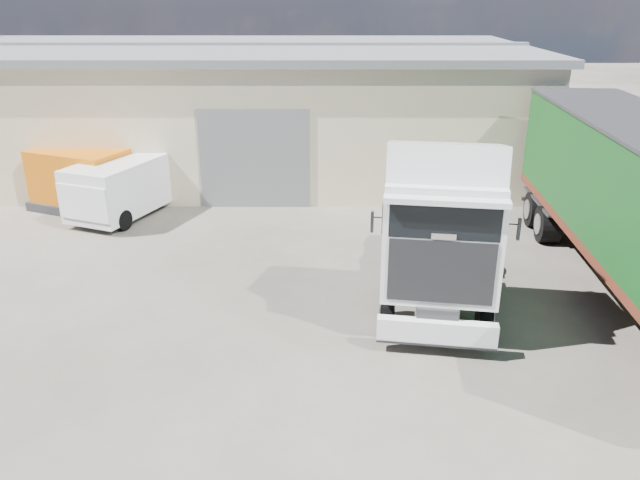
{
  "coord_description": "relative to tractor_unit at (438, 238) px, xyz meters",
  "views": [
    {
      "loc": [
        0.41,
        -12.03,
        7.46
      ],
      "look_at": [
        0.38,
        3.0,
        1.45
      ],
      "focal_mm": 35.0,
      "sensor_mm": 36.0,
      "label": 1
    }
  ],
  "objects": [
    {
      "name": "tractor_unit",
      "position": [
        0.0,
        0.0,
        0.0
      ],
      "size": [
        3.53,
        7.08,
        4.54
      ],
      "rotation": [
        0.0,
        0.0,
        -0.15
      ],
      "color": "black",
      "rests_on": "ground"
    },
    {
      "name": "warehouse",
      "position": [
        -9.25,
        14.0,
        0.75
      ],
      "size": [
        30.6,
        12.6,
        5.42
      ],
      "color": "beige",
      "rests_on": "ground"
    },
    {
      "name": "orange_skip",
      "position": [
        -11.57,
        7.8,
        -0.95
      ],
      "size": [
        4.09,
        3.39,
        2.2
      ],
      "rotation": [
        0.0,
        0.0,
        -0.4
      ],
      "color": "#2D2D30",
      "rests_on": "ground"
    },
    {
      "name": "ground",
      "position": [
        -3.25,
        -2.0,
        -1.91
      ],
      "size": [
        120.0,
        120.0,
        0.0
      ],
      "primitive_type": "plane",
      "color": "#282620",
      "rests_on": "ground"
    },
    {
      "name": "panel_van",
      "position": [
        -9.77,
        7.26,
        -0.87
      ],
      "size": [
        3.67,
        5.33,
        2.02
      ],
      "rotation": [
        0.0,
        0.0,
        -0.38
      ],
      "color": "black",
      "rests_on": "ground"
    }
  ]
}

